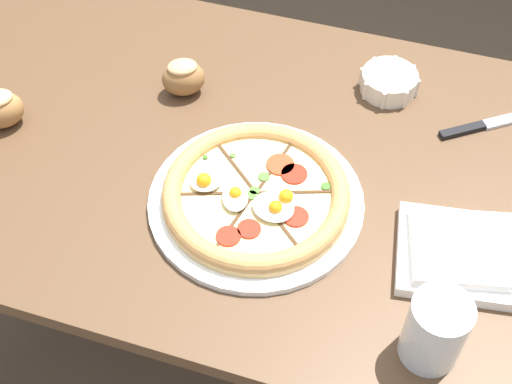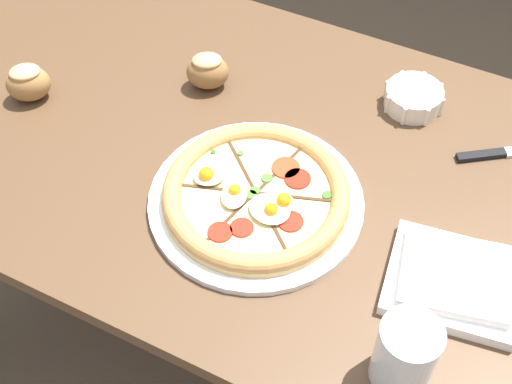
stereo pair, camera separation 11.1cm
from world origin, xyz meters
name	(u,v)px [view 2 (the right image)]	position (x,y,z in m)	size (l,w,h in m)	color
ground_plane	(268,357)	(0.00, 0.00, 0.00)	(12.00, 12.00, 0.00)	brown
dining_table	(273,199)	(0.00, 0.00, 0.62)	(1.40, 0.76, 0.73)	#513823
pizza	(256,196)	(0.01, -0.10, 0.75)	(0.34, 0.34, 0.05)	white
ramekin_bowl	(414,97)	(0.16, 0.23, 0.75)	(0.11, 0.11, 0.04)	silver
napkin_folded	(454,280)	(0.34, -0.10, 0.74)	(0.21, 0.19, 0.04)	white
bread_piece_near	(208,71)	(-0.19, 0.11, 0.76)	(0.09, 0.09, 0.07)	olive
bread_piece_mid	(28,82)	(-0.46, -0.06, 0.76)	(0.10, 0.09, 0.07)	#A3703D
knife_main	(512,152)	(0.35, 0.19, 0.73)	(0.17, 0.13, 0.01)	silver
water_glass	(405,357)	(0.31, -0.27, 0.78)	(0.08, 0.08, 0.11)	white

